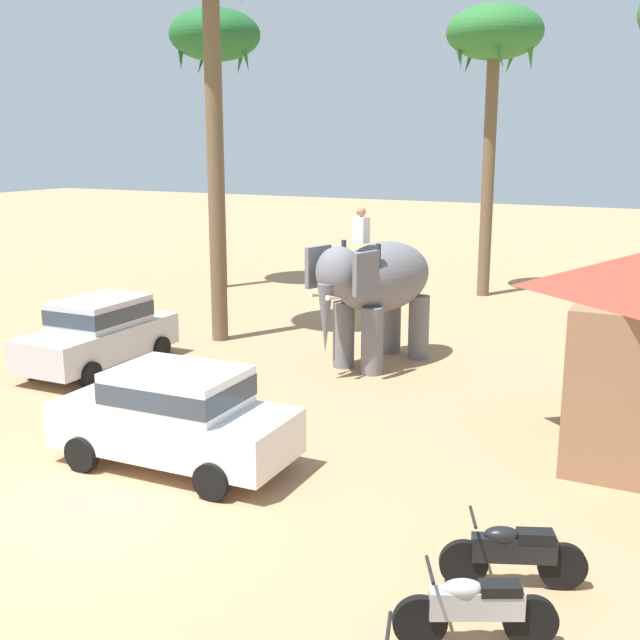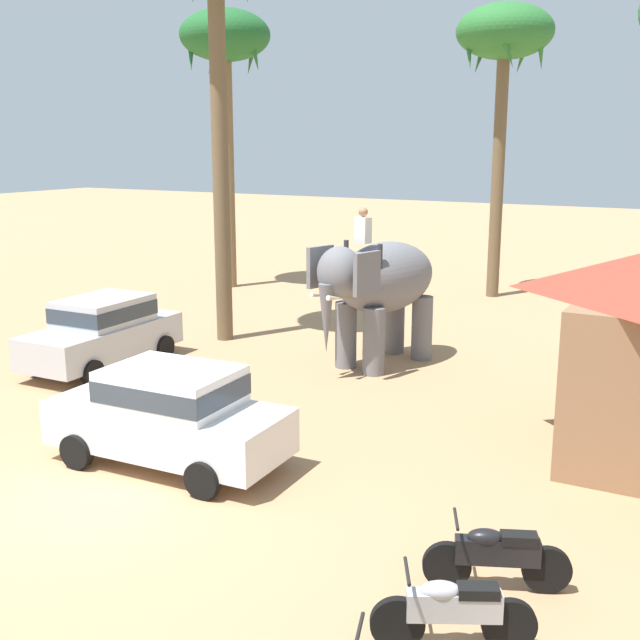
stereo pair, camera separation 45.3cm
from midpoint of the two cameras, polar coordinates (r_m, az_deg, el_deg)
The scene contains 9 objects.
ground_plane at distance 12.73m, azimuth -15.59°, elevation -12.74°, with size 120.00×120.00×0.00m, color tan.
car_sedan_foreground at distance 13.59m, azimuth -9.79°, elevation -6.55°, with size 4.17×2.01×1.70m.
car_parked_far_side at distance 19.76m, azimuth -14.68°, elevation -0.67°, with size 1.96×4.14×1.70m.
elephant_with_mahout at distance 19.13m, azimuth 4.92°, elevation 2.53°, with size 2.43×4.02×3.88m.
motorcycle_mid_row at distance 9.21m, azimuth 11.02°, elevation -19.76°, with size 1.64×0.95×0.94m.
motorcycle_fourth_in_row at distance 10.33m, azimuth 13.84°, elevation -16.06°, with size 1.69×0.87×0.94m.
palm_tree_left_of_road at distance 28.41m, azimuth 13.55°, elevation 18.76°, with size 3.20×3.20×9.76m.
palm_tree_far_back at distance 29.74m, azimuth -6.35°, elevation 18.94°, with size 3.20×3.20×9.88m.
signboard_yellow at distance 14.11m, azimuth 20.73°, elevation -3.25°, with size 1.00×0.10×2.40m.
Camera 2 is at (8.47, -7.93, 5.39)m, focal length 44.63 mm.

